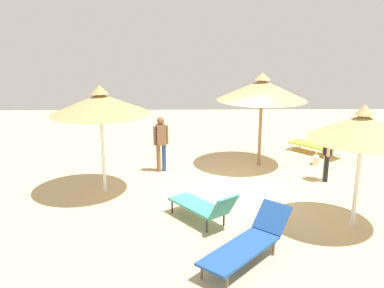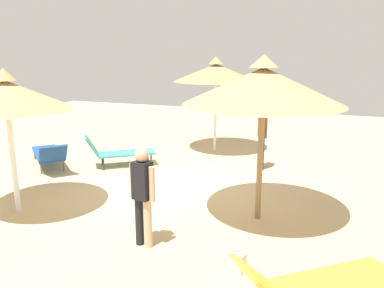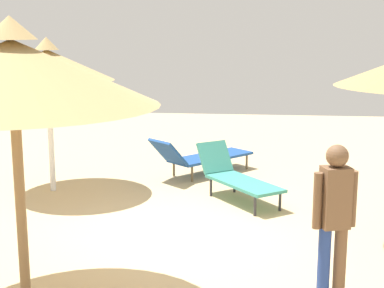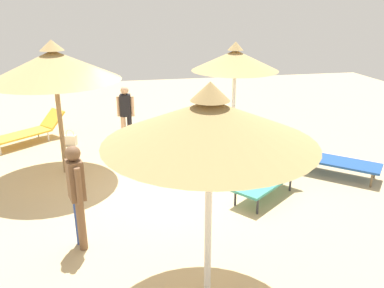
{
  "view_description": "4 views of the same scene",
  "coord_description": "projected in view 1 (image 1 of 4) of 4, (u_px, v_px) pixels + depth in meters",
  "views": [
    {
      "loc": [
        -10.54,
        1.21,
        4.12
      ],
      "look_at": [
        0.09,
        0.99,
        1.26
      ],
      "focal_mm": 39.0,
      "sensor_mm": 36.0,
      "label": 1
    },
    {
      "loc": [
        3.32,
        -7.76,
        2.98
      ],
      "look_at": [
        0.45,
        -0.14,
        1.02
      ],
      "focal_mm": 36.02,
      "sensor_mm": 36.0,
      "label": 2
    },
    {
      "loc": [
        7.24,
        1.08,
        2.8
      ],
      "look_at": [
        -0.52,
        0.2,
        1.24
      ],
      "focal_mm": 53.19,
      "sensor_mm": 36.0,
      "label": 3
    },
    {
      "loc": [
        0.98,
        7.56,
        3.69
      ],
      "look_at": [
        -0.45,
        0.56,
        1.11
      ],
      "focal_mm": 37.27,
      "sensor_mm": 36.0,
      "label": 4
    }
  ],
  "objects": [
    {
      "name": "lounge_chair_far_left",
      "position": [
        249.0,
        241.0,
        7.69
      ],
      "size": [
        2.1,
        1.98,
        0.83
      ],
      "color": "#1E478C",
      "rests_on": "ground"
    },
    {
      "name": "lounge_chair_center",
      "position": [
        204.0,
        206.0,
        9.21
      ],
      "size": [
        1.78,
        1.56,
        0.87
      ],
      "color": "teal",
      "rests_on": "ground"
    },
    {
      "name": "lounge_chair_near_right",
      "position": [
        319.0,
        145.0,
        14.43
      ],
      "size": [
        2.01,
        1.81,
        0.74
      ],
      "color": "gold",
      "rests_on": "ground"
    },
    {
      "name": "parasol_umbrella_near_left",
      "position": [
        262.0,
        90.0,
        12.73
      ],
      "size": [
        2.77,
        2.77,
        2.94
      ],
      "color": "olive",
      "rests_on": "ground"
    },
    {
      "name": "parasol_umbrella_front",
      "position": [
        363.0,
        127.0,
        8.6
      ],
      "size": [
        2.29,
        2.29,
        2.7
      ],
      "color": "white",
      "rests_on": "ground"
    },
    {
      "name": "handbag",
      "position": [
        316.0,
        160.0,
        13.39
      ],
      "size": [
        0.35,
        0.26,
        0.44
      ],
      "color": "beige",
      "rests_on": "ground"
    },
    {
      "name": "ground",
      "position": [
        229.0,
        191.0,
        11.28
      ],
      "size": [
        24.0,
        24.0,
        0.1
      ],
      "primitive_type": "cube",
      "color": "tan"
    },
    {
      "name": "person_standing_edge",
      "position": [
        327.0,
        151.0,
        11.73
      ],
      "size": [
        0.45,
        0.27,
        1.59
      ],
      "color": "tan",
      "rests_on": "ground"
    },
    {
      "name": "parasol_umbrella_far_right",
      "position": [
        100.0,
        104.0,
        10.5
      ],
      "size": [
        2.53,
        2.53,
        2.85
      ],
      "color": "white",
      "rests_on": "ground"
    },
    {
      "name": "person_standing_back",
      "position": [
        161.0,
        140.0,
        12.53
      ],
      "size": [
        0.29,
        0.45,
        1.7
      ],
      "color": "navy",
      "rests_on": "ground"
    }
  ]
}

